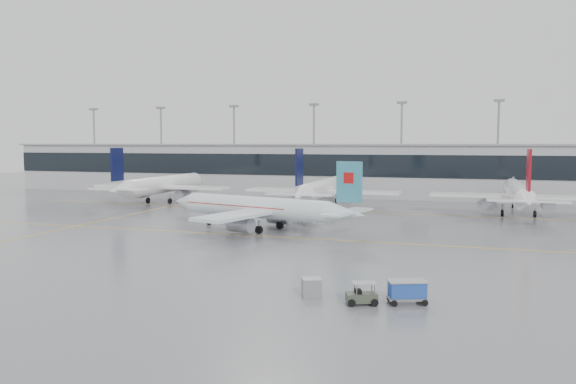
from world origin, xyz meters
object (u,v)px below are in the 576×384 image
(air_canada_jet, at_px, (263,209))
(baggage_cart, at_px, (407,290))
(baggage_tug, at_px, (362,297))
(gse_unit, at_px, (311,287))

(air_canada_jet, xyz_separation_m, baggage_cart, (23.60, -31.21, -2.11))
(baggage_tug, relative_size, gse_unit, 2.38)
(baggage_cart, bearing_deg, baggage_tug, -180.00)
(baggage_cart, xyz_separation_m, gse_unit, (-7.70, -0.33, -0.32))
(air_canada_jet, height_order, baggage_cart, air_canada_jet)
(baggage_tug, xyz_separation_m, gse_unit, (-4.33, 0.96, 0.15))
(air_canada_jet, bearing_deg, baggage_cart, 142.51)
(baggage_tug, distance_m, baggage_cart, 3.63)
(gse_unit, bearing_deg, baggage_tug, -36.66)
(baggage_tug, height_order, baggage_cart, baggage_cart)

